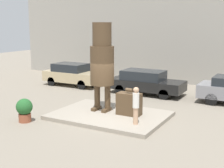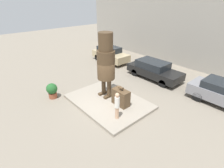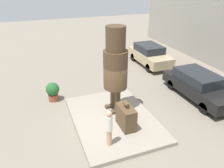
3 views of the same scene
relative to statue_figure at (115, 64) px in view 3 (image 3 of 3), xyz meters
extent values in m
plane|color=gray|center=(0.59, -0.33, -2.63)|extent=(60.00, 60.00, 0.00)
cube|color=gray|center=(0.59, -0.33, -2.54)|extent=(5.16, 3.71, 0.18)
cube|color=#4C3823|center=(-0.29, -0.10, -2.39)|extent=(0.22, 0.65, 0.14)
cube|color=#4C3823|center=(0.29, -0.10, -2.39)|extent=(0.22, 0.65, 0.14)
cylinder|color=#4C3823|center=(-0.29, 0.00, -1.75)|extent=(0.28, 0.28, 1.14)
cylinder|color=#4C3823|center=(0.29, 0.00, -1.75)|extent=(0.28, 0.28, 1.14)
cylinder|color=#4C3823|center=(0.00, 0.00, -0.27)|extent=(1.14, 1.14, 1.83)
cylinder|color=#4C3823|center=(0.00, 0.00, 1.20)|extent=(0.89, 0.89, 1.10)
cube|color=#4C3823|center=(1.47, -0.07, -1.95)|extent=(1.11, 0.56, 1.02)
cylinder|color=#4C3823|center=(1.47, -0.07, -1.29)|extent=(0.31, 0.17, 0.17)
cylinder|color=tan|center=(2.31, -1.16, -2.10)|extent=(0.21, 0.21, 0.71)
cylinder|color=white|center=(2.31, -1.16, -1.43)|extent=(0.27, 0.27, 0.63)
sphere|color=tan|center=(2.31, -1.16, -0.99)|extent=(0.24, 0.24, 0.24)
cube|color=tan|center=(-5.38, 5.02, -1.97)|extent=(4.14, 1.77, 0.70)
cube|color=#1E2328|center=(-5.59, 5.02, -1.35)|extent=(2.28, 1.59, 0.55)
cylinder|color=black|center=(-4.10, 5.82, -2.32)|extent=(0.63, 0.18, 0.63)
cylinder|color=black|center=(-4.10, 4.23, -2.32)|extent=(0.63, 0.18, 0.63)
cylinder|color=black|center=(-6.66, 5.82, -2.32)|extent=(0.63, 0.18, 0.63)
cylinder|color=black|center=(-6.66, 4.23, -2.32)|extent=(0.63, 0.18, 0.63)
cube|color=black|center=(0.22, 4.99, -2.03)|extent=(4.59, 1.83, 0.61)
cube|color=#1E2328|center=(-0.01, 4.99, -1.44)|extent=(2.52, 1.64, 0.56)
cylinder|color=black|center=(1.64, 4.17, -2.33)|extent=(0.60, 0.18, 0.60)
cylinder|color=black|center=(-1.20, 5.82, -2.33)|extent=(0.60, 0.18, 0.60)
cylinder|color=black|center=(-1.20, 4.17, -2.33)|extent=(0.60, 0.18, 0.60)
cylinder|color=brown|center=(-2.39, -2.76, -2.44)|extent=(0.55, 0.55, 0.38)
sphere|color=#235B28|center=(-2.39, -2.76, -1.94)|extent=(0.73, 0.73, 0.73)
camera|label=1|loc=(7.49, -12.57, 1.70)|focal=50.00mm
camera|label=2|loc=(7.99, -6.52, 3.59)|focal=28.00mm
camera|label=3|loc=(8.72, -3.48, 3.58)|focal=35.00mm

